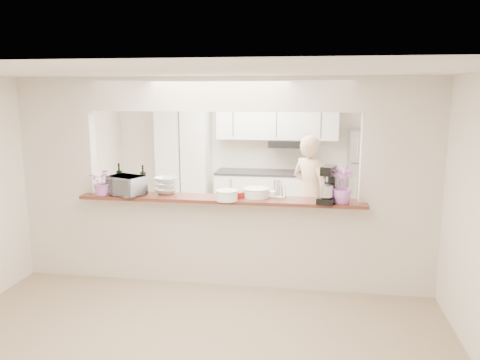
% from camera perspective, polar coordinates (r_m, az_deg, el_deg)
% --- Properties ---
extents(floor, '(6.00, 6.00, 0.00)m').
position_cam_1_polar(floor, '(5.95, -2.21, -12.31)').
color(floor, tan).
rests_on(floor, ground).
extents(tile_overlay, '(5.00, 2.90, 0.01)m').
position_cam_1_polar(tile_overlay, '(7.37, 0.09, -7.60)').
color(tile_overlay, silver).
rests_on(tile_overlay, floor).
extents(partition, '(5.00, 0.15, 2.50)m').
position_cam_1_polar(partition, '(5.53, -2.32, 1.95)').
color(partition, beige).
rests_on(partition, floor).
extents(bar_counter, '(3.40, 0.38, 1.09)m').
position_cam_1_polar(bar_counter, '(5.74, -2.26, -7.03)').
color(bar_counter, beige).
rests_on(bar_counter, floor).
extents(kitchen_cabinets, '(3.15, 0.62, 2.25)m').
position_cam_1_polar(kitchen_cabinets, '(8.30, 0.03, 1.39)').
color(kitchen_cabinets, silver).
rests_on(kitchen_cabinets, floor).
extents(refrigerator, '(0.75, 0.70, 1.70)m').
position_cam_1_polar(refrigerator, '(8.21, 15.56, 0.01)').
color(refrigerator, '#9D9CA1').
rests_on(refrigerator, floor).
extents(flower_left, '(0.32, 0.29, 0.33)m').
position_cam_1_polar(flower_left, '(5.87, -16.39, -0.20)').
color(flower_left, '#D370C5').
rests_on(flower_left, bar_counter).
extents(wine_bottle_a, '(0.07, 0.07, 0.36)m').
position_cam_1_polar(wine_bottle_a, '(6.03, -14.48, -0.08)').
color(wine_bottle_a, black).
rests_on(wine_bottle_a, bar_counter).
extents(wine_bottle_b, '(0.07, 0.07, 0.35)m').
position_cam_1_polar(wine_bottle_b, '(5.91, -11.72, -0.21)').
color(wine_bottle_b, black).
rests_on(wine_bottle_b, bar_counter).
extents(toaster_oven, '(0.51, 0.44, 0.24)m').
position_cam_1_polar(toaster_oven, '(5.82, -13.68, -0.65)').
color(toaster_oven, '#A3A3A8').
rests_on(toaster_oven, bar_counter).
extents(serving_bowls, '(0.32, 0.32, 0.20)m').
position_cam_1_polar(serving_bowls, '(5.81, -9.00, -0.68)').
color(serving_bowls, silver).
rests_on(serving_bowls, bar_counter).
extents(plate_stack_a, '(0.26, 0.26, 0.12)m').
position_cam_1_polar(plate_stack_a, '(5.39, -1.63, -1.87)').
color(plate_stack_a, white).
rests_on(plate_stack_a, bar_counter).
extents(plate_stack_b, '(0.31, 0.31, 0.11)m').
position_cam_1_polar(plate_stack_b, '(5.56, 2.02, -1.54)').
color(plate_stack_b, white).
rests_on(plate_stack_b, bar_counter).
extents(red_bowl, '(0.15, 0.15, 0.07)m').
position_cam_1_polar(red_bowl, '(5.54, -0.31, -1.79)').
color(red_bowl, maroon).
rests_on(red_bowl, bar_counter).
extents(tan_bowl, '(0.14, 0.14, 0.07)m').
position_cam_1_polar(tan_bowl, '(5.62, 1.88, -1.64)').
color(tan_bowl, tan).
rests_on(tan_bowl, bar_counter).
extents(utensil_caddy, '(0.25, 0.18, 0.22)m').
position_cam_1_polar(utensil_caddy, '(5.55, 4.36, -1.21)').
color(utensil_caddy, silver).
rests_on(utensil_caddy, bar_counter).
extents(stand_mixer, '(0.26, 0.33, 0.43)m').
position_cam_1_polar(stand_mixer, '(5.34, 10.75, -0.75)').
color(stand_mixer, black).
rests_on(stand_mixer, bar_counter).
extents(flower_right, '(0.26, 0.26, 0.41)m').
position_cam_1_polar(flower_right, '(5.33, 12.34, -0.67)').
color(flower_right, '#D573CE').
rests_on(flower_right, bar_counter).
extents(person, '(0.74, 0.70, 1.70)m').
position_cam_1_polar(person, '(6.93, 8.52, -1.66)').
color(person, tan).
rests_on(person, floor).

